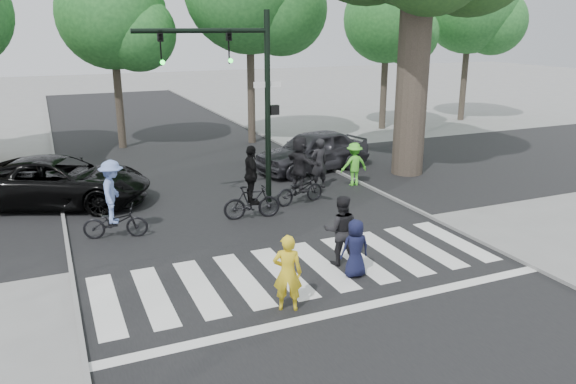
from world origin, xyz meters
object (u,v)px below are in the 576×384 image
cyclist_left (114,205)px  cyclist_right (300,174)px  cyclist_mid (252,189)px  car_suv (59,182)px  pedestrian_woman (287,273)px  pedestrian_adult (341,230)px  car_grey (313,151)px  pedestrian_child (355,248)px  traffic_signal (241,82)px

cyclist_left → cyclist_right: (5.85, 0.78, 0.06)m
cyclist_mid → car_suv: (-5.19, 3.68, -0.13)m
pedestrian_woman → car_suv: 10.03m
car_suv → cyclist_left: bearing=-138.4°
pedestrian_adult → car_grey: size_ratio=0.36×
cyclist_left → car_grey: cyclist_left is taller
pedestrian_woman → cyclist_left: cyclist_left is taller
pedestrian_child → cyclist_right: size_ratio=0.62×
cyclist_mid → cyclist_left: bearing=-179.9°
pedestrian_child → car_grey: 9.75m
cyclist_right → pedestrian_child: bearing=-101.6°
pedestrian_woman → pedestrian_child: 2.22m
pedestrian_child → car_suv: 10.30m
car_grey → traffic_signal: bearing=-63.0°
pedestrian_adult → cyclist_right: size_ratio=0.78×
car_grey → car_suv: bearing=-96.6°
cyclist_left → cyclist_right: bearing=7.6°
pedestrian_woman → car_grey: bearing=-93.6°
traffic_signal → pedestrian_adult: bearing=-83.3°
cyclist_left → car_grey: bearing=28.9°
cyclist_right → traffic_signal: bearing=162.1°
cyclist_mid → traffic_signal: bearing=81.0°
traffic_signal → pedestrian_woman: traffic_signal is taller
pedestrian_woman → cyclist_mid: size_ratio=0.73×
traffic_signal → car_grey: traffic_signal is taller
traffic_signal → car_grey: (3.95, 3.13, -3.09)m
pedestrian_child → car_grey: car_grey is taller
cyclist_mid → car_grey: (4.16, 4.45, -0.11)m
traffic_signal → pedestrian_adult: (0.62, -5.28, -3.04)m
cyclist_left → car_suv: size_ratio=0.38×
pedestrian_woman → traffic_signal: bearing=-77.2°
cyclist_left → cyclist_mid: (3.93, 0.01, -0.02)m
cyclist_left → car_suv: (-1.26, 3.68, -0.15)m
pedestrian_adult → car_suv: bearing=-30.1°
pedestrian_adult → car_grey: 9.04m
cyclist_mid → car_suv: cyclist_mid is taller
traffic_signal → pedestrian_woman: size_ratio=3.71×
car_grey → pedestrian_adult: bearing=-33.0°
pedestrian_woman → cyclist_left: (-2.68, 5.54, 0.13)m
cyclist_left → cyclist_mid: bearing=0.1°
pedestrian_child → pedestrian_adult: size_ratio=0.79×
pedestrian_child → cyclist_right: bearing=-96.5°
car_suv → cyclist_mid: bearing=-102.7°
pedestrian_child → cyclist_mid: cyclist_mid is taller
car_suv → car_grey: bearing=-62.6°
cyclist_mid → cyclist_right: size_ratio=1.00×
pedestrian_child → cyclist_left: size_ratio=0.63×
pedestrian_adult → pedestrian_child: bearing=109.5°
car_suv → pedestrian_woman: bearing=-134.2°
cyclist_left → car_suv: bearing=108.9°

